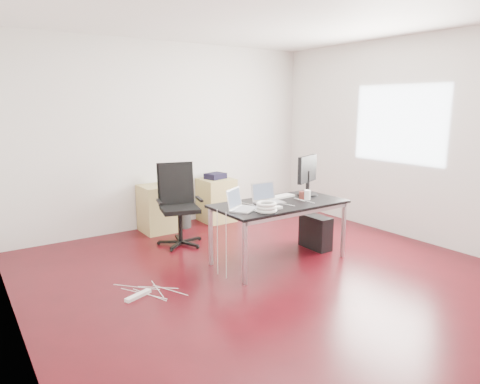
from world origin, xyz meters
TOP-DOWN VIEW (x-y plane):
  - room_shell at (0.04, 0.00)m, footprint 5.00×5.00m
  - desk at (0.36, 0.25)m, footprint 1.60×0.80m
  - office_chair at (-0.33, 1.55)m, footprint 0.58×0.60m
  - filing_cabinet_left at (-0.33, 2.23)m, footprint 0.50×0.50m
  - filing_cabinet_right at (0.68, 2.23)m, footprint 0.50×0.50m
  - pc_tower at (1.06, 0.33)m, footprint 0.21×0.45m
  - wastebasket at (0.06, 2.20)m, footprint 0.29×0.29m
  - power_strip at (-1.44, 0.25)m, footprint 0.30×0.16m
  - laptop_left at (-0.21, 0.23)m, footprint 0.41×0.39m
  - laptop_right at (0.25, 0.33)m, footprint 0.34×0.27m
  - monitor at (0.93, 0.38)m, footprint 0.44×0.26m
  - keyboard at (0.53, 0.46)m, footprint 0.45×0.18m
  - cup_white at (0.75, 0.18)m, footprint 0.09×0.09m
  - cup_brown at (0.70, 0.23)m, footprint 0.09×0.09m
  - cable_coil at (-0.03, -0.01)m, footprint 0.24×0.24m
  - power_adapter at (0.16, 0.02)m, footprint 0.07×0.07m
  - speaker at (-0.24, 2.25)m, footprint 0.09×0.08m
  - navy_garment at (0.68, 2.24)m, footprint 0.35×0.31m

SIDE VIEW (x-z plane):
  - power_strip at x=-1.44m, z-range 0.00..0.04m
  - wastebasket at x=0.06m, z-range 0.00..0.28m
  - pc_tower at x=1.06m, z-range 0.00..0.44m
  - filing_cabinet_left at x=-0.33m, z-range 0.00..0.70m
  - filing_cabinet_right at x=0.68m, z-range 0.00..0.70m
  - office_chair at x=-0.33m, z-range 0.06..1.15m
  - desk at x=0.36m, z-range 0.31..1.04m
  - keyboard at x=0.53m, z-range 0.73..0.75m
  - power_adapter at x=0.16m, z-range 0.73..0.76m
  - navy_garment at x=0.68m, z-range 0.70..0.79m
  - cup_brown at x=0.70m, z-range 0.73..0.83m
  - cable_coil at x=-0.03m, z-range 0.73..0.84m
  - laptop_left at x=-0.21m, z-range 0.67..0.90m
  - laptop_right at x=0.25m, z-range 0.67..0.90m
  - speaker at x=-0.24m, z-range 0.70..0.88m
  - cup_white at x=0.75m, z-range 0.73..0.85m
  - monitor at x=0.93m, z-range 0.76..1.27m
  - room_shell at x=0.04m, z-range -1.10..3.90m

